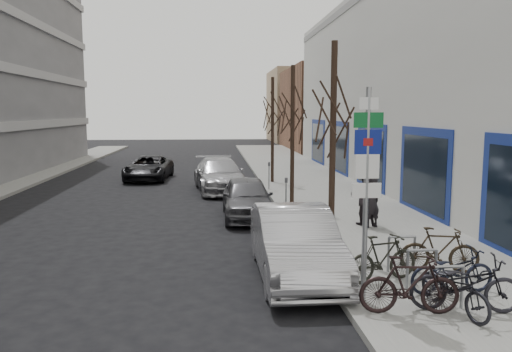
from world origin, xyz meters
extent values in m
plane|color=black|center=(0.00, 0.00, 0.00)|extent=(120.00, 120.00, 0.00)
cube|color=slate|center=(4.50, 10.00, 0.07)|extent=(5.00, 70.00, 0.15)
cube|color=brown|center=(13.00, 40.00, 4.00)|extent=(12.00, 14.00, 8.00)
cube|color=#937A5B|center=(13.50, 55.00, 4.50)|extent=(13.00, 12.00, 9.00)
cylinder|color=gray|center=(2.40, 0.00, 2.10)|extent=(0.10, 0.10, 4.20)
cube|color=white|center=(2.40, -0.03, 3.90)|extent=(0.35, 0.03, 0.22)
cube|color=#0C5926|center=(2.40, -0.03, 3.60)|extent=(0.55, 0.03, 0.28)
cube|color=navy|center=(2.40, -0.03, 3.20)|extent=(0.50, 0.03, 0.45)
cube|color=maroon|center=(2.40, -0.04, 3.20)|extent=(0.18, 0.02, 0.14)
cube|color=white|center=(2.40, -0.03, 2.75)|extent=(0.45, 0.03, 0.45)
cube|color=white|center=(2.40, -0.03, 2.30)|extent=(0.55, 0.03, 0.28)
cylinder|color=gray|center=(3.50, -0.50, 0.55)|extent=(0.06, 0.06, 0.80)
cylinder|color=gray|center=(4.10, -0.50, 0.55)|extent=(0.06, 0.06, 0.80)
cylinder|color=gray|center=(3.80, -0.50, 0.95)|extent=(0.60, 0.06, 0.06)
cylinder|color=gray|center=(3.50, 0.60, 0.55)|extent=(0.06, 0.06, 0.80)
cylinder|color=gray|center=(4.10, 0.60, 0.55)|extent=(0.06, 0.06, 0.80)
cylinder|color=gray|center=(3.80, 0.60, 0.95)|extent=(0.60, 0.06, 0.06)
cylinder|color=gray|center=(3.50, 1.70, 0.55)|extent=(0.06, 0.06, 0.80)
cylinder|color=gray|center=(4.10, 1.70, 0.55)|extent=(0.06, 0.06, 0.80)
cylinder|color=gray|center=(3.80, 1.70, 0.95)|extent=(0.60, 0.06, 0.06)
cylinder|color=black|center=(2.60, 3.50, 2.75)|extent=(0.16, 0.16, 5.50)
cylinder|color=black|center=(2.60, 10.00, 2.75)|extent=(0.16, 0.16, 5.50)
cylinder|color=black|center=(2.60, 16.50, 2.75)|extent=(0.16, 0.16, 5.50)
cylinder|color=gray|center=(2.15, 3.00, 0.70)|extent=(0.05, 0.05, 1.10)
cube|color=#3F3F44|center=(2.15, 3.00, 1.33)|extent=(0.10, 0.08, 0.18)
cylinder|color=gray|center=(2.15, 8.50, 0.70)|extent=(0.05, 0.05, 1.10)
cube|color=#3F3F44|center=(2.15, 8.50, 1.33)|extent=(0.10, 0.08, 0.18)
cylinder|color=gray|center=(2.15, 14.00, 0.70)|extent=(0.05, 0.05, 1.10)
cube|color=#3F3F44|center=(2.15, 14.00, 1.33)|extent=(0.10, 0.08, 0.18)
imported|color=black|center=(3.88, -0.66, 0.68)|extent=(0.97, 1.80, 1.05)
imported|color=black|center=(3.03, -0.67, 0.70)|extent=(1.85, 0.74, 1.09)
imported|color=black|center=(4.28, 0.27, 0.68)|extent=(1.78, 0.64, 1.07)
imported|color=black|center=(3.13, 1.06, 0.67)|extent=(1.79, 0.95, 1.04)
imported|color=black|center=(4.09, -0.64, 0.75)|extent=(2.06, 0.98, 1.21)
imported|color=black|center=(4.61, 1.53, 0.68)|extent=(1.82, 0.91, 1.06)
imported|color=#B4B4B9|center=(1.40, 1.99, 0.79)|extent=(1.70, 4.79, 1.58)
imported|color=#4F4F54|center=(0.75, 8.45, 0.72)|extent=(1.73, 4.26, 1.45)
imported|color=#9F9FA4|center=(-0.15, 14.63, 0.77)|extent=(2.77, 5.56, 1.55)
imported|color=black|center=(-4.03, 18.97, 0.66)|extent=(2.52, 4.91, 1.32)
imported|color=black|center=(4.48, 6.01, 0.97)|extent=(0.70, 0.58, 1.64)
imported|color=black|center=(4.36, 6.39, 1.05)|extent=(0.77, 0.63, 1.80)
camera|label=1|loc=(-0.42, -8.95, 3.75)|focal=35.00mm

